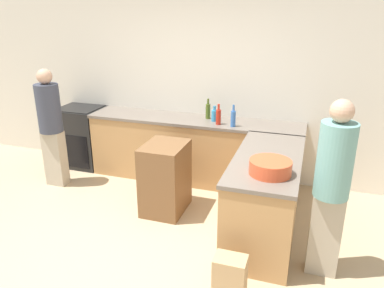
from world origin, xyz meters
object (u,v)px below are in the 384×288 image
range_oven (82,136)px  person_at_peninsula (332,184)px  paper_bag (230,278)px  person_by_range (51,124)px  mixing_bowl (270,167)px  olive_oil_bottle (208,111)px  hot_sauce_bottle (218,116)px  dish_soap_bottle (214,115)px  island_table (165,178)px  water_bottle_blue (233,118)px

range_oven → person_at_peninsula: person_at_peninsula is taller
person_at_peninsula → paper_bag: 1.21m
range_oven → person_by_range: 0.87m
mixing_bowl → person_at_peninsula: (0.55, -0.05, -0.07)m
person_at_peninsula → olive_oil_bottle: bearing=134.2°
hot_sauce_bottle → person_by_range: (-2.20, -0.61, -0.14)m
olive_oil_bottle → dish_soap_bottle: (0.12, -0.09, -0.03)m
person_at_peninsula → paper_bag: (-0.75, -0.63, -0.72)m
person_at_peninsula → paper_bag: person_at_peninsula is taller
range_oven → paper_bag: size_ratio=2.25×
hot_sauce_bottle → person_at_peninsula: (1.40, -1.43, -0.11)m
island_table → mixing_bowl: size_ratio=2.19×
range_oven → dish_soap_bottle: size_ratio=4.42×
person_at_peninsula → mixing_bowl: bearing=175.0°
olive_oil_bottle → person_by_range: 2.16m
olive_oil_bottle → person_at_peninsula: person_at_peninsula is taller
water_bottle_blue → person_by_range: (-2.40, -0.58, -0.14)m
range_oven → person_by_range: (0.06, -0.75, 0.43)m
hot_sauce_bottle → olive_oil_bottle: size_ratio=0.98×
person_by_range → mixing_bowl: bearing=-14.2°
island_table → water_bottle_blue: bearing=50.1°
paper_bag → water_bottle_blue: bearing=102.3°
person_by_range → paper_bag: (2.84, -1.45, -0.69)m
island_table → person_by_range: 1.82m
olive_oil_bottle → dish_soap_bottle: size_ratio=1.34×
hot_sauce_bottle → dish_soap_bottle: (-0.09, 0.13, -0.03)m
olive_oil_bottle → person_at_peninsula: (1.61, -1.65, -0.11)m
paper_bag → island_table: bearing=131.2°
person_at_peninsula → water_bottle_blue: bearing=130.5°
mixing_bowl → olive_oil_bottle: size_ratio=1.40×
paper_bag → hot_sauce_bottle: bearing=107.5°
water_bottle_blue → person_at_peninsula: 1.84m
water_bottle_blue → dish_soap_bottle: 0.34m
mixing_bowl → dish_soap_bottle: 1.78m
mixing_bowl → hot_sauce_bottle: size_ratio=1.43×
paper_bag → person_at_peninsula: bearing=40.0°
olive_oil_bottle → person_at_peninsula: bearing=-45.8°
island_table → olive_oil_bottle: 1.22m
range_oven → olive_oil_bottle: size_ratio=3.31×
olive_oil_bottle → dish_soap_bottle: olive_oil_bottle is taller
range_oven → person_at_peninsula: bearing=-23.3°
mixing_bowl → water_bottle_blue: size_ratio=1.37×
person_at_peninsula → dish_soap_bottle: bearing=133.7°
olive_oil_bottle → person_at_peninsula: size_ratio=0.17×
person_at_peninsula → paper_bag: size_ratio=4.06×
hot_sauce_bottle → person_at_peninsula: 2.00m
range_oven → paper_bag: bearing=-37.2°
mixing_bowl → person_at_peninsula: person_at_peninsula is taller
olive_oil_bottle → water_bottle_blue: size_ratio=0.98×
island_table → paper_bag: island_table is taller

